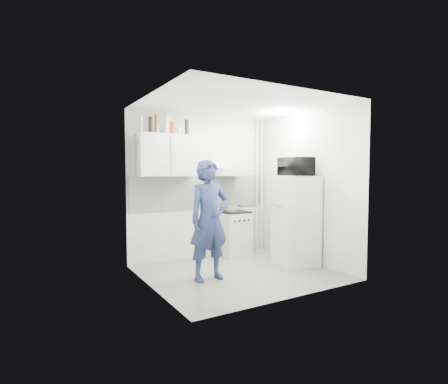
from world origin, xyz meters
TOP-DOWN VIEW (x-y plane):
  - floor at (0.00, 0.00)m, footprint 2.80×2.80m
  - ceiling at (0.00, 0.00)m, footprint 2.80×2.80m
  - wall_back at (0.00, 1.25)m, footprint 2.80×0.00m
  - wall_left at (-1.40, 0.00)m, footprint 0.00×2.60m
  - wall_right at (1.40, 0.00)m, footprint 0.00×2.60m
  - person at (-0.55, -0.07)m, footprint 0.66×0.45m
  - stove at (0.54, 1.00)m, footprint 0.51×0.51m
  - fridge at (1.10, -0.06)m, footprint 0.73×0.73m
  - stove_top at (0.54, 1.00)m, footprint 0.49×0.49m
  - saucepan at (0.52, 1.03)m, footprint 0.20×0.20m
  - microwave at (1.10, -0.06)m, footprint 0.60×0.44m
  - bottle_a at (-1.19, 1.07)m, footprint 0.06×0.06m
  - bottle_b at (-1.03, 1.07)m, footprint 0.07×0.07m
  - bottle_c at (-0.92, 1.07)m, footprint 0.08×0.08m
  - bottle_d at (-0.75, 1.07)m, footprint 0.08×0.08m
  - canister_a at (-0.64, 1.07)m, footprint 0.09×0.09m
  - canister_b at (-0.53, 1.07)m, footprint 0.07×0.07m
  - bottle_e at (-0.38, 1.07)m, footprint 0.07×0.07m
  - upper_cabinet at (-0.75, 1.07)m, footprint 1.00×0.35m
  - range_hood at (0.45, 1.00)m, footprint 0.60×0.50m
  - backsplash at (0.00, 1.24)m, footprint 2.74×0.03m
  - pipe_a at (1.30, 1.17)m, footprint 0.05×0.05m
  - pipe_b at (1.18, 1.17)m, footprint 0.04×0.04m
  - ceiling_spot_fixture at (1.00, 0.20)m, footprint 0.10×0.10m

SIDE VIEW (x-z plane):
  - floor at x=0.00m, z-range 0.00..0.00m
  - stove at x=0.54m, z-range 0.00..0.81m
  - fridge at x=1.10m, z-range 0.00..1.50m
  - stove_top at x=0.54m, z-range 0.81..0.84m
  - person at x=-0.55m, z-range 0.00..1.75m
  - saucepan at x=0.52m, z-range 0.84..0.95m
  - backsplash at x=0.00m, z-range 0.90..1.50m
  - wall_left at x=-1.40m, z-range 0.00..2.60m
  - wall_right at x=1.40m, z-range 0.00..2.60m
  - pipe_a at x=1.30m, z-range 0.00..2.60m
  - pipe_b at x=1.18m, z-range 0.00..2.60m
  - wall_back at x=0.00m, z-range -0.10..2.70m
  - range_hood at x=0.45m, z-range 1.50..1.64m
  - microwave at x=1.10m, z-range 1.50..1.81m
  - upper_cabinet at x=-0.75m, z-range 1.50..2.20m
  - canister_b at x=-0.53m, z-range 2.20..2.34m
  - canister_a at x=-0.64m, z-range 2.20..2.42m
  - bottle_a at x=-1.19m, z-range 2.20..2.46m
  - bottle_b at x=-1.03m, z-range 2.20..2.47m
  - bottle_e at x=-0.38m, z-range 2.20..2.47m
  - bottle_c at x=-0.92m, z-range 2.20..2.52m
  - bottle_d at x=-0.75m, z-range 2.20..2.55m
  - ceiling_spot_fixture at x=1.00m, z-range 2.56..2.58m
  - ceiling at x=0.00m, z-range 2.60..2.60m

